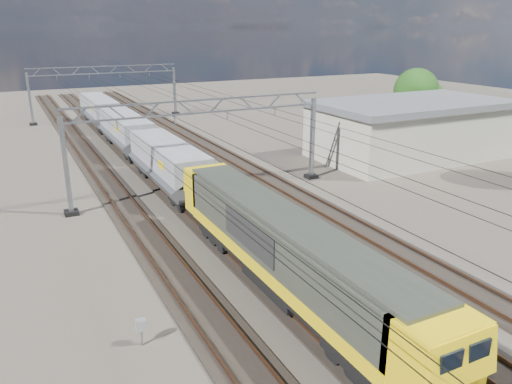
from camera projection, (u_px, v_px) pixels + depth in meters
name	position (u px, v px, depth m)	size (l,w,h in m)	color
ground	(225.00, 211.00, 34.12)	(160.00, 160.00, 0.00)	#2C2821
track_outer_west	(138.00, 225.00, 31.53)	(2.60, 140.00, 0.30)	black
track_loco	(198.00, 215.00, 33.24)	(2.60, 140.00, 0.30)	black
track_inner_east	(252.00, 205.00, 34.95)	(2.60, 140.00, 0.30)	black
track_outer_east	(300.00, 197.00, 36.66)	(2.60, 140.00, 0.30)	black
catenary_gantry_mid	(203.00, 144.00, 36.28)	(19.90, 0.90, 7.11)	gray
catenary_gantry_far	(106.00, 90.00, 66.79)	(19.90, 0.90, 7.11)	gray
overhead_wires	(183.00, 110.00, 39.09)	(12.03, 140.00, 0.53)	black
locomotive	(284.00, 249.00, 22.81)	(2.76, 21.10, 3.62)	black
hopper_wagon_lead	(168.00, 162.00, 37.84)	(3.38, 13.00, 3.25)	black
hopper_wagon_mid	(125.00, 129.00, 49.87)	(3.38, 13.00, 3.25)	black
hopper_wagon_third	(99.00, 110.00, 61.91)	(3.38, 13.00, 3.25)	black
trackside_cabinet	(141.00, 326.00, 19.46)	(0.41, 0.33, 1.16)	gray
industrial_shed	(411.00, 129.00, 47.76)	(18.60, 10.60, 5.40)	#B9B6A2
tree_far	(419.00, 92.00, 57.25)	(5.53, 5.13, 7.58)	#3B261A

